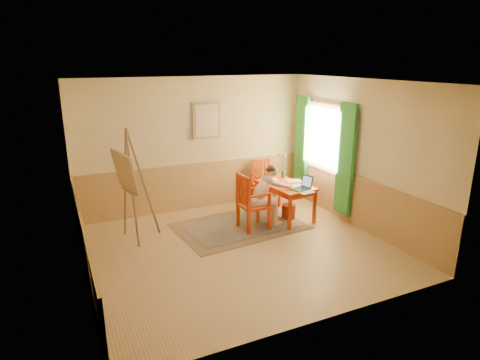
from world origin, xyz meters
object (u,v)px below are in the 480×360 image
figure (265,194)px  table (285,188)px  easel (127,176)px  chair_left (251,202)px  laptop (303,186)px  chair_back (263,182)px

figure → table: bearing=23.0°
figure → easel: size_ratio=0.60×
chair_left → easel: 2.30m
chair_left → laptop: chair_left is taller
laptop → easel: (-3.18, 0.62, 0.44)m
figure → easel: 2.54m
figure → laptop: (0.74, -0.17, 0.10)m
table → laptop: size_ratio=2.81×
chair_back → laptop: chair_back is taller
easel → figure: bearing=-10.6°
laptop → easel: 3.27m
chair_back → figure: 1.39m
chair_back → figure: size_ratio=0.80×
table → chair_back: chair_back is taller
figure → laptop: 0.76m
table → chair_left: chair_left is taller
chair_back → easel: bearing=-165.8°
table → easel: easel is taller
figure → easel: bearing=169.4°
table → chair_left: bearing=-164.0°
chair_back → laptop: 1.43m
chair_left → laptop: (1.03, -0.17, 0.22)m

